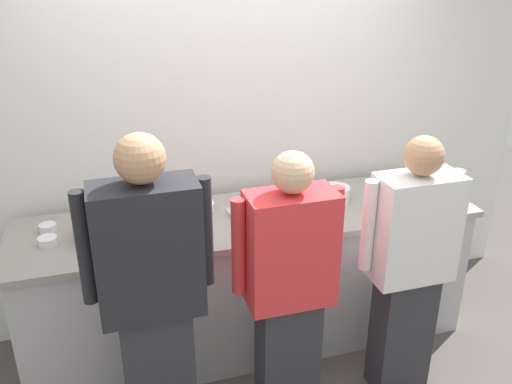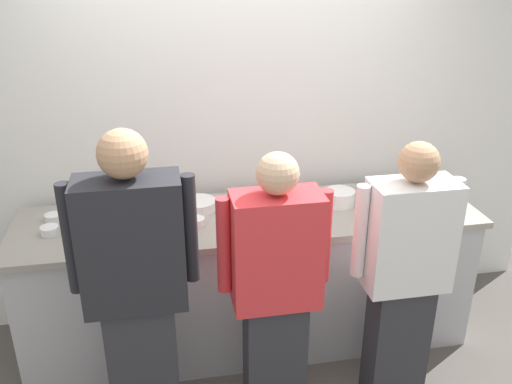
{
  "view_description": "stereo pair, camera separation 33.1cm",
  "coord_description": "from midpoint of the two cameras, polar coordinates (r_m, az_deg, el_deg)",
  "views": [
    {
      "loc": [
        -0.84,
        -2.54,
        2.43
      ],
      "look_at": [
        0.04,
        0.37,
        1.09
      ],
      "focal_mm": 38.66,
      "sensor_mm": 36.0,
      "label": 1
    },
    {
      "loc": [
        -0.52,
        -2.62,
        2.43
      ],
      "look_at": [
        0.04,
        0.37,
        1.09
      ],
      "focal_mm": 38.66,
      "sensor_mm": 36.0,
      "label": 2
    }
  ],
  "objects": [
    {
      "name": "squeeze_bottle_primary",
      "position": [
        3.63,
        18.85,
        -0.38
      ],
      "size": [
        0.06,
        0.06,
        0.19
      ],
      "color": "red",
      "rests_on": "prep_counter"
    },
    {
      "name": "plate_stack_rear",
      "position": [
        3.46,
        -3.27,
        -1.38
      ],
      "size": [
        0.22,
        0.22,
        0.06
      ],
      "color": "white",
      "rests_on": "prep_counter"
    },
    {
      "name": "wall_back",
      "position": [
        3.66,
        0.55,
        8.74
      ],
      "size": [
        4.47,
        0.1,
        2.96
      ],
      "color": "white",
      "rests_on": "ground"
    },
    {
      "name": "mixing_bowl_steel",
      "position": [
        3.28,
        -12.29,
        -2.97
      ],
      "size": [
        0.37,
        0.37,
        0.11
      ],
      "primitive_type": "cylinder",
      "color": "#B7BABF",
      "rests_on": "prep_counter"
    },
    {
      "name": "chef_near_left",
      "position": [
        2.75,
        -8.89,
        -9.98
      ],
      "size": [
        0.63,
        0.24,
        1.73
      ],
      "color": "#2D2D33",
      "rests_on": "ground"
    },
    {
      "name": "ramekin_red_sauce",
      "position": [
        3.32,
        -17.94,
        -3.85
      ],
      "size": [
        0.1,
        0.1,
        0.05
      ],
      "color": "white",
      "rests_on": "prep_counter"
    },
    {
      "name": "chef_far_right",
      "position": [
        3.13,
        18.1,
        -8.13
      ],
      "size": [
        0.58,
        0.24,
        1.58
      ],
      "color": "#2D2D33",
      "rests_on": "ground"
    },
    {
      "name": "chef_center",
      "position": [
        2.87,
        5.4,
        -10.13
      ],
      "size": [
        0.58,
        0.24,
        1.58
      ],
      "color": "#2D2D33",
      "rests_on": "ground"
    },
    {
      "name": "ramekin_green_sauce",
      "position": [
        3.26,
        -3.36,
        -3.13
      ],
      "size": [
        0.1,
        0.1,
        0.05
      ],
      "color": "white",
      "rests_on": "prep_counter"
    },
    {
      "name": "prep_counter",
      "position": [
        3.62,
        2.03,
        -9.06
      ],
      "size": [
        2.85,
        0.74,
        0.93
      ],
      "color": "#B2B2B7",
      "rests_on": "ground"
    },
    {
      "name": "plate_stack_front",
      "position": [
        3.58,
        11.27,
        -0.62
      ],
      "size": [
        0.19,
        0.19,
        0.1
      ],
      "color": "white",
      "rests_on": "prep_counter"
    },
    {
      "name": "sheet_tray",
      "position": [
        3.37,
        3.99,
        -2.45
      ],
      "size": [
        0.46,
        0.34,
        0.02
      ],
      "primitive_type": "cube",
      "rotation": [
        0.0,
        0.0,
        0.1
      ],
      "color": "#B7BABF",
      "rests_on": "prep_counter"
    },
    {
      "name": "ramekin_orange_sauce",
      "position": [
        3.77,
        20.44,
        -0.82
      ],
      "size": [
        0.09,
        0.09,
        0.05
      ],
      "color": "white",
      "rests_on": "prep_counter"
    },
    {
      "name": "ground_plane",
      "position": [
        3.6,
        3.32,
        -18.62
      ],
      "size": [
        9.0,
        9.0,
        0.0
      ],
      "primitive_type": "plane",
      "color": "#514C47"
    },
    {
      "name": "ramekin_yellow_sauce",
      "position": [
        3.47,
        -17.75,
        -2.59
      ],
      "size": [
        0.1,
        0.1,
        0.05
      ],
      "color": "white",
      "rests_on": "prep_counter"
    }
  ]
}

